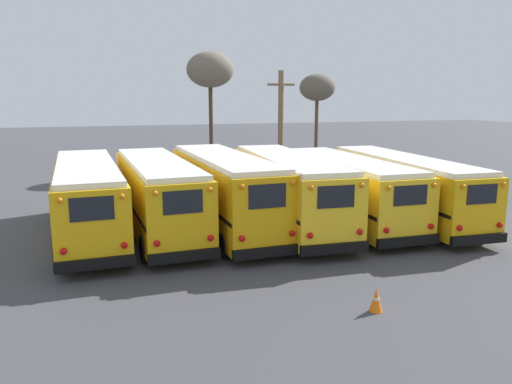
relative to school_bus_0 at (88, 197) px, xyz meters
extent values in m
plane|color=#424247|center=(7.04, -0.36, -1.69)|extent=(160.00, 160.00, 0.00)
cube|color=#EAAA0F|center=(0.00, 0.02, -0.07)|extent=(2.93, 10.74, 2.51)
cube|color=white|center=(0.00, 0.02, 1.29)|extent=(2.71, 10.31, 0.20)
cube|color=black|center=(0.25, -5.34, -1.14)|extent=(2.48, 0.32, 0.36)
cube|color=black|center=(0.25, -5.31, 0.63)|extent=(1.34, 0.09, 0.75)
sphere|color=red|center=(-0.66, -5.39, -0.63)|extent=(0.22, 0.22, 0.22)
sphere|color=orange|center=(-0.66, -5.39, 0.97)|extent=(0.18, 0.18, 0.18)
sphere|color=red|center=(1.16, -5.30, -0.63)|extent=(0.22, 0.22, 0.22)
sphere|color=orange|center=(1.16, -5.30, 0.97)|extent=(0.18, 0.18, 0.18)
cube|color=black|center=(-1.23, -0.04, -0.25)|extent=(0.51, 10.42, 0.14)
cube|color=black|center=(1.22, 0.08, -0.25)|extent=(0.51, 10.42, 0.14)
cylinder|color=black|center=(-1.32, 3.98, -1.16)|extent=(0.33, 1.07, 1.06)
cylinder|color=black|center=(0.94, 4.09, -1.16)|extent=(0.33, 1.07, 1.06)
cylinder|color=black|center=(-0.94, -4.05, -1.16)|extent=(0.33, 1.07, 1.06)
cylinder|color=black|center=(1.32, -3.95, -1.16)|extent=(0.33, 1.07, 1.06)
cube|color=#EAAA0F|center=(2.82, -0.23, -0.05)|extent=(2.91, 10.27, 2.59)
cube|color=white|center=(2.82, -0.23, 1.34)|extent=(2.70, 9.85, 0.20)
cube|color=black|center=(3.08, -5.35, -1.17)|extent=(2.45, 0.32, 0.36)
cube|color=black|center=(3.08, -5.32, 0.66)|extent=(1.32, 0.10, 0.78)
sphere|color=red|center=(2.18, -5.40, -0.64)|extent=(0.22, 0.22, 0.22)
sphere|color=orange|center=(2.18, -5.40, 1.02)|extent=(0.18, 0.18, 0.18)
sphere|color=red|center=(3.97, -5.31, -0.64)|extent=(0.22, 0.22, 0.22)
sphere|color=orange|center=(3.97, -5.31, 1.02)|extent=(0.18, 0.18, 0.18)
cube|color=black|center=(1.61, -0.29, -0.25)|extent=(0.53, 9.95, 0.14)
cube|color=black|center=(4.02, -0.17, -0.25)|extent=(0.53, 9.95, 0.14)
cylinder|color=black|center=(1.51, 3.49, -1.20)|extent=(0.33, 1.00, 0.99)
cylinder|color=black|center=(3.74, 3.60, -1.20)|extent=(0.33, 1.00, 0.99)
cylinder|color=black|center=(1.90, -4.06, -1.20)|extent=(0.33, 1.00, 0.99)
cylinder|color=black|center=(4.12, -3.95, -1.20)|extent=(0.33, 1.00, 0.99)
cube|color=#E5A00C|center=(5.63, -0.54, 0.00)|extent=(2.90, 10.31, 2.74)
cube|color=white|center=(5.63, -0.54, 1.47)|extent=(2.69, 9.90, 0.20)
cube|color=black|center=(5.87, -5.68, -1.19)|extent=(2.50, 0.31, 0.36)
cube|color=black|center=(5.87, -5.66, 0.76)|extent=(1.34, 0.09, 0.82)
sphere|color=red|center=(4.95, -5.74, -0.62)|extent=(0.22, 0.22, 0.22)
sphere|color=orange|center=(4.95, -5.74, 1.15)|extent=(0.18, 0.18, 0.18)
sphere|color=red|center=(6.78, -5.65, -0.62)|extent=(0.22, 0.22, 0.22)
sphere|color=orange|center=(6.78, -5.65, 1.15)|extent=(0.18, 0.18, 0.18)
cube|color=black|center=(4.40, -0.60, -0.20)|extent=(0.48, 10.00, 0.14)
cube|color=black|center=(6.87, -0.49, -0.20)|extent=(0.48, 10.00, 0.14)
cylinder|color=black|center=(4.32, 3.21, -1.23)|extent=(0.32, 0.94, 0.92)
cylinder|color=black|center=(6.60, 3.31, -1.23)|extent=(0.32, 0.94, 0.92)
cylinder|color=black|center=(4.67, -4.40, -1.23)|extent=(0.32, 0.94, 0.92)
cylinder|color=black|center=(6.95, -4.29, -1.23)|extent=(0.32, 0.94, 0.92)
cube|color=yellow|center=(8.45, -0.82, -0.03)|extent=(2.98, 10.66, 2.59)
cube|color=white|center=(8.45, -0.82, 1.36)|extent=(2.77, 10.23, 0.20)
cube|color=black|center=(8.19, -6.13, -1.15)|extent=(2.52, 0.32, 0.36)
cube|color=black|center=(8.19, -6.10, 0.68)|extent=(1.35, 0.10, 0.78)
sphere|color=red|center=(7.26, -6.09, -0.61)|extent=(0.22, 0.22, 0.22)
sphere|color=orange|center=(7.26, -6.09, 1.04)|extent=(0.18, 0.18, 0.18)
sphere|color=red|center=(9.11, -6.18, -0.61)|extent=(0.22, 0.22, 0.22)
sphere|color=orange|center=(9.11, -6.18, 1.04)|extent=(0.18, 0.18, 0.18)
cube|color=black|center=(7.21, -0.76, -0.23)|extent=(0.54, 10.33, 0.14)
cube|color=black|center=(9.69, -0.88, -0.23)|extent=(0.54, 10.33, 0.14)
cylinder|color=black|center=(7.50, 3.21, -1.17)|extent=(0.33, 1.06, 1.05)
cylinder|color=black|center=(9.80, 3.09, -1.17)|extent=(0.33, 1.06, 1.05)
cylinder|color=black|center=(7.10, -4.73, -1.17)|extent=(0.33, 1.06, 1.05)
cylinder|color=black|center=(9.40, -4.85, -1.17)|extent=(0.33, 1.06, 1.05)
cube|color=yellow|center=(11.27, -0.98, -0.14)|extent=(2.60, 10.04, 2.44)
cube|color=white|center=(11.27, -0.98, 1.18)|extent=(2.40, 9.63, 0.20)
cube|color=black|center=(11.22, -6.02, -1.19)|extent=(2.55, 0.23, 0.36)
cube|color=black|center=(11.22, -6.00, 0.53)|extent=(1.37, 0.04, 0.73)
sphere|color=red|center=(10.28, -6.02, -0.69)|extent=(0.22, 0.22, 0.22)
sphere|color=orange|center=(10.28, -6.02, 0.86)|extent=(0.18, 0.18, 0.18)
sphere|color=red|center=(12.15, -6.04, -0.69)|extent=(0.22, 0.22, 0.22)
sphere|color=orange|center=(12.15, -6.04, 0.86)|extent=(0.18, 0.18, 0.18)
cube|color=black|center=(10.01, -0.96, -0.33)|extent=(0.12, 9.81, 0.14)
cube|color=black|center=(12.53, -0.99, -0.33)|extent=(0.12, 9.81, 0.14)
cylinder|color=black|center=(10.14, 2.74, -1.23)|extent=(0.29, 0.94, 0.94)
cylinder|color=black|center=(12.48, 2.72, -1.23)|extent=(0.29, 0.94, 0.94)
cylinder|color=black|center=(10.06, -4.67, -1.23)|extent=(0.29, 0.94, 0.94)
cylinder|color=black|center=(12.40, -4.69, -1.23)|extent=(0.29, 0.94, 0.94)
cube|color=#EAAA0F|center=(14.09, -1.19, -0.14)|extent=(2.78, 10.87, 2.43)
cube|color=white|center=(14.09, -1.19, 1.17)|extent=(2.57, 10.43, 0.20)
cube|color=black|center=(13.85, -6.61, -1.18)|extent=(2.36, 0.30, 0.36)
cube|color=black|center=(13.85, -6.59, 0.53)|extent=(1.27, 0.09, 0.73)
sphere|color=red|center=(12.98, -6.59, -0.69)|extent=(0.22, 0.22, 0.22)
sphere|color=orange|center=(12.98, -6.59, 0.85)|extent=(0.18, 0.18, 0.18)
sphere|color=red|center=(14.71, -6.66, -0.69)|extent=(0.22, 0.22, 0.22)
sphere|color=orange|center=(14.71, -6.66, 0.85)|extent=(0.18, 0.18, 0.18)
cube|color=black|center=(12.92, -1.14, -0.32)|extent=(0.48, 10.56, 0.14)
cube|color=black|center=(15.25, -1.24, -0.32)|extent=(0.48, 10.56, 0.14)
cylinder|color=black|center=(13.19, 2.95, -1.21)|extent=(0.32, 0.97, 0.96)
cylinder|color=black|center=(15.34, 2.85, -1.21)|extent=(0.32, 0.97, 0.96)
cylinder|color=black|center=(12.83, -5.23, -1.21)|extent=(0.32, 0.97, 0.96)
cylinder|color=black|center=(14.98, -5.32, -1.21)|extent=(0.32, 0.97, 0.96)
cylinder|color=brown|center=(11.77, 9.15, 1.97)|extent=(0.34, 0.34, 7.33)
cube|color=brown|center=(11.77, 9.15, 4.75)|extent=(1.80, 0.14, 0.14)
cylinder|color=brown|center=(17.56, 16.45, 1.12)|extent=(0.28, 0.28, 5.62)
ellipsoid|color=#5B5447|center=(17.56, 16.45, 4.71)|extent=(2.87, 2.87, 2.15)
cylinder|color=#473323|center=(8.86, 16.75, 1.66)|extent=(0.31, 0.31, 6.71)
ellipsoid|color=#6B6051|center=(8.86, 16.75, 6.00)|extent=(3.56, 3.56, 2.67)
cone|color=orange|center=(7.50, -10.03, -1.36)|extent=(0.36, 0.36, 0.66)
cylinder|color=white|center=(7.50, -10.03, -1.33)|extent=(0.17, 0.17, 0.07)
camera|label=1|loc=(0.60, -21.17, 4.07)|focal=35.00mm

